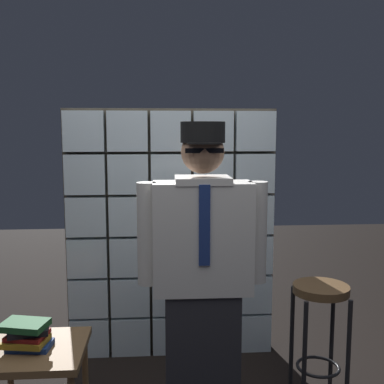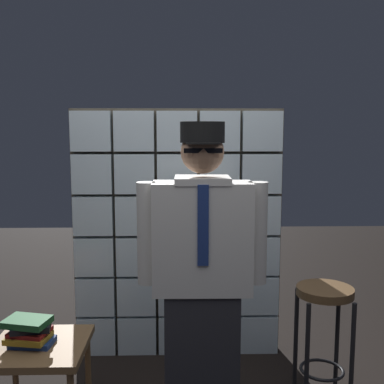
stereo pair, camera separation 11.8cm
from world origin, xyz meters
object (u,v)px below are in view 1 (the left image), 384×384
object	(u,v)px
side_table	(37,359)
coffee_mug	(26,336)
bar_stool	(320,315)
standing_person	(202,278)
book_stack	(27,335)

from	to	relation	value
side_table	coffee_mug	xyz separation A→B (m)	(-0.06, 0.04, 0.12)
bar_stool	standing_person	bearing A→B (deg)	-159.82
standing_person	bar_stool	bearing A→B (deg)	20.77
bar_stool	coffee_mug	xyz separation A→B (m)	(-1.72, -0.18, 0.00)
side_table	bar_stool	bearing A→B (deg)	7.40
bar_stool	side_table	world-z (taller)	bar_stool
bar_stool	book_stack	xyz separation A→B (m)	(-1.70, -0.22, 0.03)
standing_person	bar_stool	size ratio (longest dim) A/B	2.30
standing_person	side_table	bearing A→B (deg)	176.62
standing_person	book_stack	bearing A→B (deg)	177.34
side_table	book_stack	world-z (taller)	book_stack
book_stack	side_table	bearing A→B (deg)	11.10
standing_person	coffee_mug	size ratio (longest dim) A/B	13.74
bar_stool	side_table	distance (m)	1.67
standing_person	bar_stool	distance (m)	0.87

